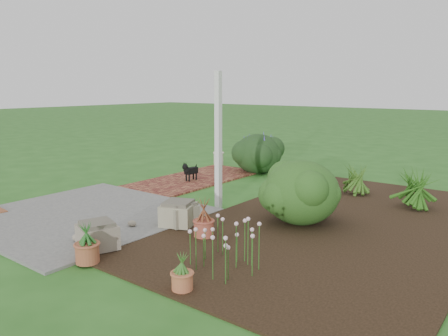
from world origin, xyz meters
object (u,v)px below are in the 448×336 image
Objects in this scene: cream_ceramic_urn at (219,159)px; evergreen_shrub at (301,191)px; black_dog at (190,170)px; stone_trough_near at (98,237)px.

cream_ceramic_urn is 0.29× the size of evergreen_shrub.
black_dog is 1.35× the size of cream_ceramic_urn.
black_dog is at bearing -69.72° from cream_ceramic_urn.
black_dog is at bearing 160.66° from evergreen_shrub.
stone_trough_near is 1.34× the size of cream_ceramic_urn.
cream_ceramic_urn reaches higher than stone_trough_near.
black_dog is at bearing 115.49° from stone_trough_near.
evergreen_shrub is (3.55, -1.25, 0.27)m from black_dog.
cream_ceramic_urn is at bearing 142.60° from evergreen_shrub.
stone_trough_near is 3.25m from evergreen_shrub.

